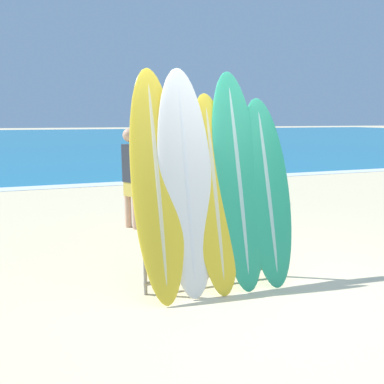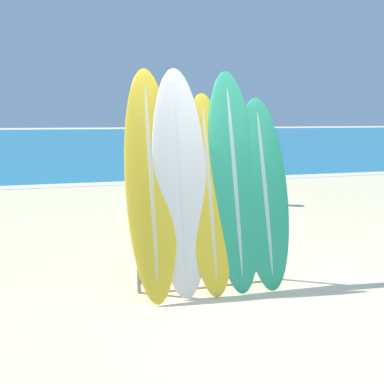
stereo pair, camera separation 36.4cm
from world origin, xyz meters
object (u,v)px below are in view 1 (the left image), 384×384
surfboard_slot_0 (157,182)px  surfboard_slot_4 (267,190)px  surfboard_slot_1 (186,181)px  surfboard_slot_3 (238,179)px  person_mid_beach (131,175)px  surfboard_rack (214,244)px  person_far_left (223,163)px  person_near_water (200,155)px  surfboard_slot_2 (214,192)px

surfboard_slot_0 → surfboard_slot_4: size_ratio=1.15×
surfboard_slot_1 → surfboard_slot_4: bearing=-2.3°
surfboard_slot_3 → person_mid_beach: (-0.82, 2.48, -0.27)m
surfboard_slot_0 → surfboard_slot_3: size_ratio=1.01×
surfboard_rack → surfboard_slot_1: size_ratio=0.67×
surfboard_slot_3 → surfboard_slot_4: surfboard_slot_3 is taller
surfboard_slot_0 → person_far_left: (2.36, 3.87, -0.31)m
person_far_left → person_near_water: bearing=131.7°
surfboard_slot_1 → person_near_water: surfboard_slot_1 is taller
surfboard_slot_2 → surfboard_slot_3: 0.32m
surfboard_rack → surfboard_slot_4: 0.85m
surfboard_slot_0 → surfboard_slot_2: 0.64m
surfboard_slot_4 → person_mid_beach: bearing=114.7°
surfboard_slot_1 → person_near_water: (1.96, 5.20, -0.24)m
surfboard_slot_2 → surfboard_slot_4: bearing=-1.4°
surfboard_rack → person_far_left: size_ratio=0.98×
surfboard_rack → surfboard_slot_0: 0.95m
surfboard_slot_0 → surfboard_slot_2: surfboard_slot_0 is taller
person_far_left → surfboard_slot_2: bearing=-75.8°
surfboard_slot_1 → surfboard_slot_4: 0.96m
surfboard_slot_1 → surfboard_slot_3: (0.61, 0.01, -0.00)m
surfboard_slot_1 → person_far_left: size_ratio=1.47×
surfboard_slot_4 → surfboard_slot_0: bearing=177.4°
person_near_water → person_far_left: 1.31m
person_far_left → surfboard_slot_4: bearing=-67.5°
surfboard_rack → person_mid_beach: bearing=101.6°
surfboard_slot_0 → surfboard_slot_1: 0.31m
surfboard_slot_0 → person_near_water: surfboard_slot_0 is taller
surfboard_slot_3 → person_near_water: 5.37m
surfboard_slot_1 → surfboard_slot_3: bearing=0.6°
surfboard_slot_2 → person_mid_beach: 2.57m
surfboard_slot_3 → surfboard_slot_0: bearing=179.1°
person_near_water → surfboard_slot_2: bearing=-104.6°
surfboard_slot_0 → person_near_water: size_ratio=1.37×
surfboard_slot_2 → surfboard_rack: bearing=-101.6°
surfboard_slot_0 → person_mid_beach: surfboard_slot_0 is taller
surfboard_slot_3 → surfboard_rack: bearing=-169.1°
person_mid_beach → person_near_water: bearing=104.2°
person_mid_beach → person_far_left: 2.66m
surfboard_slot_4 → person_mid_beach: size_ratio=1.24×
surfboard_slot_2 → person_far_left: (1.73, 3.91, -0.18)m
surfboard_slot_0 → surfboard_slot_3: 0.92m
surfboard_slot_2 → person_mid_beach: (-0.53, 2.51, -0.14)m
surfboard_slot_3 → surfboard_slot_1: bearing=-179.4°
surfboard_rack → person_mid_beach: person_mid_beach is taller
surfboard_slot_3 → person_near_water: surfboard_slot_3 is taller
surfboard_slot_0 → surfboard_slot_1: (0.31, -0.02, -0.00)m
surfboard_slot_4 → person_far_left: bearing=74.4°
surfboard_slot_0 → surfboard_slot_3: bearing=-0.9°
surfboard_rack → person_near_water: size_ratio=0.91×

